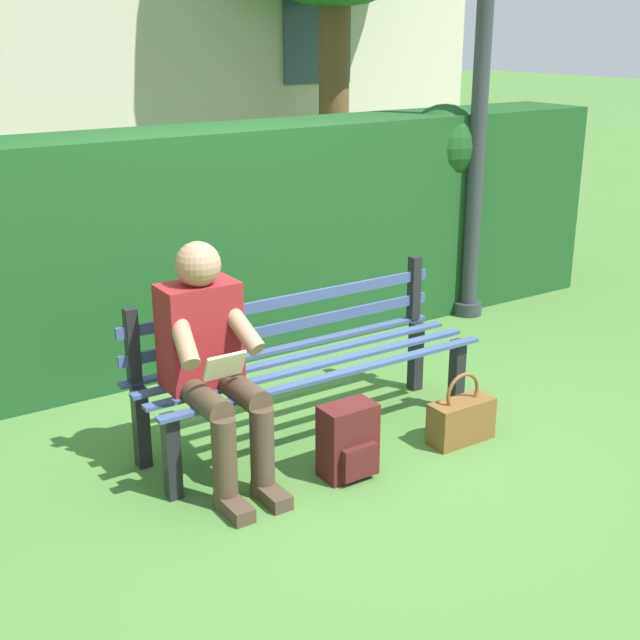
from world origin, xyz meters
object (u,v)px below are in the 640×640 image
park_bench (303,360)px  backpack (348,441)px  person_seated (212,358)px  handbag (461,419)px  lamp_post (484,33)px

park_bench → backpack: size_ratio=5.14×
park_bench → person_seated: person_seated is taller
park_bench → handbag: park_bench is taller
park_bench → backpack: 0.59m
park_bench → person_seated: size_ratio=1.65×
handbag → lamp_post: 2.95m
backpack → handbag: bearing=177.4°
person_seated → handbag: person_seated is taller
backpack → handbag: handbag is taller
backpack → handbag: (-0.73, 0.03, -0.06)m
person_seated → backpack: person_seated is taller
person_seated → lamp_post: 3.38m
lamp_post → park_bench: bearing=25.3°
lamp_post → handbag: bearing=46.3°
park_bench → backpack: bearing=82.2°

